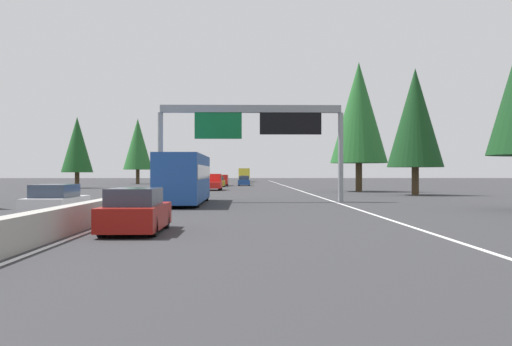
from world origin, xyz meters
TOP-DOWN VIEW (x-y plane):
  - ground_plane at (60.00, 0.00)m, footprint 320.00×320.00m
  - median_barrier at (80.00, 0.30)m, footprint 180.00×0.56m
  - shoulder_stripe_right at (70.00, -11.52)m, footprint 160.00×0.16m
  - shoulder_stripe_median at (70.00, -0.25)m, footprint 160.00×0.16m
  - sign_gantry_overhead at (37.33, -6.03)m, footprint 0.50×12.68m
  - sedan_distant_b at (16.74, -1.86)m, footprint 4.40×1.80m
  - bus_distant_a at (34.64, -1.62)m, footprint 11.50×2.55m
  - pickup_near_center at (64.38, -1.79)m, footprint 5.60×2.00m
  - sedan_far_right at (87.91, -5.29)m, footprint 4.40×1.80m
  - sedan_mid_left at (105.57, -5.42)m, footprint 4.40×1.80m
  - minivan_mid_right at (87.05, -1.85)m, footprint 5.00×1.95m
  - box_truck_mid_center at (127.71, -5.26)m, footprint 8.50×2.40m
  - sedan_far_center at (80.53, -1.68)m, footprint 4.40×1.80m
  - oncoming_near at (23.12, 2.79)m, footprint 4.40×1.80m
  - conifer_right_near at (49.04, -20.56)m, footprint 4.95×4.95m
  - conifer_right_mid at (59.18, -17.51)m, footprint 6.03×6.03m
  - conifer_left_mid at (73.91, 16.35)m, footprint 4.07×4.07m
  - conifer_left_far at (102.45, 13.71)m, footprint 5.13×5.13m

SIDE VIEW (x-z plane):
  - ground_plane at x=60.00m, z-range 0.00..0.00m
  - shoulder_stripe_right at x=70.00m, z-range 0.00..0.01m
  - shoulder_stripe_median at x=70.00m, z-range 0.00..0.01m
  - median_barrier at x=80.00m, z-range 0.00..0.90m
  - sedan_distant_b at x=16.74m, z-range -0.05..1.42m
  - sedan_far_right at x=87.91m, z-range -0.05..1.42m
  - sedan_mid_left at x=105.57m, z-range -0.05..1.42m
  - sedan_far_center at x=80.53m, z-range -0.05..1.42m
  - oncoming_near at x=23.12m, z-range -0.05..1.42m
  - pickup_near_center at x=64.38m, z-range -0.02..1.84m
  - minivan_mid_right at x=87.05m, z-range 0.11..1.80m
  - box_truck_mid_center at x=127.71m, z-range 0.14..3.09m
  - bus_distant_a at x=34.64m, z-range 0.17..3.27m
  - sign_gantry_overhead at x=37.33m, z-range 1.95..8.53m
  - conifer_left_mid at x=73.91m, z-range 0.99..10.23m
  - conifer_right_near at x=49.04m, z-range 1.21..12.47m
  - conifer_left_far at x=102.45m, z-range 1.26..12.92m
  - conifer_right_mid at x=59.18m, z-range 1.48..15.20m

